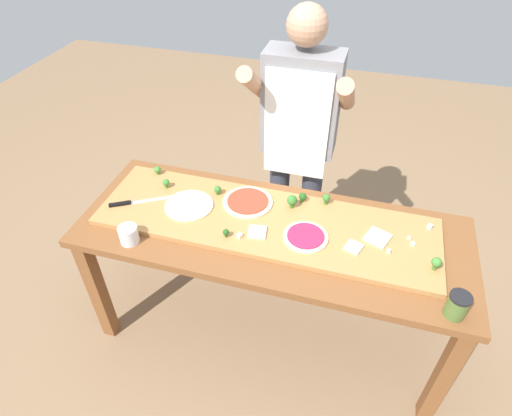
{
  "coord_description": "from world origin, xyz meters",
  "views": [
    {
      "loc": [
        0.34,
        -1.48,
        2.22
      ],
      "look_at": [
        -0.09,
        0.03,
        0.88
      ],
      "focal_mm": 30.11,
      "sensor_mm": 36.0,
      "label": 1
    }
  ],
  "objects_px": {
    "prep_table": "(272,244)",
    "pizza_slice_far_right": "(378,237)",
    "cheese_crumble_c": "(409,238)",
    "pizza_slice_near_left": "(354,247)",
    "broccoli_floret_front_mid": "(166,183)",
    "broccoli_floret_center_right": "(437,263)",
    "cook_center": "(299,133)",
    "broccoli_floret_front_right": "(158,170)",
    "cheese_crumble_e": "(389,251)",
    "cheese_crumble_d": "(430,227)",
    "broccoli_floret_center_left": "(292,201)",
    "broccoli_floret_back_left": "(326,198)",
    "cheese_crumble_a": "(240,236)",
    "flour_cup": "(129,235)",
    "pizza_slice_center": "(257,232)",
    "chefs_knife": "(132,202)",
    "pizza_whole_tomato_red": "(248,202)",
    "cheese_crumble_b": "(413,244)",
    "sauce_jar": "(457,305)",
    "broccoli_floret_front_left": "(303,197)",
    "pizza_whole_beet_magenta": "(306,237)",
    "broccoli_floret_back_right": "(226,233)",
    "broccoli_floret_back_mid": "(218,190)",
    "pizza_whole_white_garlic": "(189,205)"
  },
  "relations": [
    {
      "from": "cheese_crumble_c",
      "to": "cheese_crumble_d",
      "type": "height_order",
      "value": "cheese_crumble_d"
    },
    {
      "from": "flour_cup",
      "to": "cook_center",
      "type": "height_order",
      "value": "cook_center"
    },
    {
      "from": "pizza_slice_center",
      "to": "broccoli_floret_center_right",
      "type": "distance_m",
      "value": 0.8
    },
    {
      "from": "prep_table",
      "to": "broccoli_floret_front_mid",
      "type": "height_order",
      "value": "broccoli_floret_front_mid"
    },
    {
      "from": "cheese_crumble_b",
      "to": "broccoli_floret_back_left",
      "type": "bearing_deg",
      "value": 156.55
    },
    {
      "from": "cheese_crumble_d",
      "to": "cheese_crumble_e",
      "type": "xyz_separation_m",
      "value": [
        -0.18,
        -0.22,
        -0.0
      ]
    },
    {
      "from": "pizza_slice_near_left",
      "to": "broccoli_floret_center_left",
      "type": "height_order",
      "value": "broccoli_floret_center_left"
    },
    {
      "from": "broccoli_floret_front_right",
      "to": "cheese_crumble_e",
      "type": "xyz_separation_m",
      "value": [
        1.26,
        -0.26,
        -0.02
      ]
    },
    {
      "from": "prep_table",
      "to": "pizza_slice_far_right",
      "type": "xyz_separation_m",
      "value": [
        0.49,
        0.05,
        0.14
      ]
    },
    {
      "from": "pizza_slice_far_right",
      "to": "sauce_jar",
      "type": "bearing_deg",
      "value": -45.55
    },
    {
      "from": "flour_cup",
      "to": "cheese_crumble_e",
      "type": "bearing_deg",
      "value": 11.39
    },
    {
      "from": "cheese_crumble_e",
      "to": "pizza_slice_center",
      "type": "bearing_deg",
      "value": -175.97
    },
    {
      "from": "pizza_slice_far_right",
      "to": "cheese_crumble_c",
      "type": "xyz_separation_m",
      "value": [
        0.14,
        0.04,
        0.0
      ]
    },
    {
      "from": "cheese_crumble_a",
      "to": "cheese_crumble_e",
      "type": "bearing_deg",
      "value": 7.94
    },
    {
      "from": "pizza_slice_near_left",
      "to": "broccoli_floret_center_right",
      "type": "relative_size",
      "value": 1.09
    },
    {
      "from": "pizza_whole_tomato_red",
      "to": "prep_table",
      "type": "bearing_deg",
      "value": -38.6
    },
    {
      "from": "pizza_whole_beet_magenta",
      "to": "pizza_slice_near_left",
      "type": "bearing_deg",
      "value": -1.53
    },
    {
      "from": "prep_table",
      "to": "chefs_knife",
      "type": "distance_m",
      "value": 0.74
    },
    {
      "from": "pizza_slice_near_left",
      "to": "cook_center",
      "type": "relative_size",
      "value": 0.04
    },
    {
      "from": "chefs_knife",
      "to": "pizza_whole_white_garlic",
      "type": "distance_m",
      "value": 0.29
    },
    {
      "from": "cheese_crumble_a",
      "to": "flour_cup",
      "type": "distance_m",
      "value": 0.52
    },
    {
      "from": "broccoli_floret_center_left",
      "to": "broccoli_floret_back_left",
      "type": "height_order",
      "value": "broccoli_floret_center_left"
    },
    {
      "from": "broccoli_floret_center_left",
      "to": "flour_cup",
      "type": "xyz_separation_m",
      "value": [
        -0.68,
        -0.42,
        -0.03
      ]
    },
    {
      "from": "pizza_slice_near_left",
      "to": "broccoli_floret_back_right",
      "type": "bearing_deg",
      "value": -171.24
    },
    {
      "from": "pizza_slice_near_left",
      "to": "broccoli_floret_center_right",
      "type": "xyz_separation_m",
      "value": [
        0.35,
        -0.03,
        0.03
      ]
    },
    {
      "from": "broccoli_floret_front_left",
      "to": "cook_center",
      "type": "bearing_deg",
      "value": 105.93
    },
    {
      "from": "pizza_slice_near_left",
      "to": "broccoli_floret_front_mid",
      "type": "xyz_separation_m",
      "value": [
        -1.01,
        0.18,
        0.03
      ]
    },
    {
      "from": "broccoli_floret_back_left",
      "to": "cook_center",
      "type": "height_order",
      "value": "cook_center"
    },
    {
      "from": "cheese_crumble_a",
      "to": "cheese_crumble_c",
      "type": "relative_size",
      "value": 1.67
    },
    {
      "from": "sauce_jar",
      "to": "prep_table",
      "type": "bearing_deg",
      "value": 161.11
    },
    {
      "from": "pizza_slice_far_right",
      "to": "cheese_crumble_c",
      "type": "bearing_deg",
      "value": 14.47
    },
    {
      "from": "pizza_slice_center",
      "to": "cheese_crumble_e",
      "type": "xyz_separation_m",
      "value": [
        0.6,
        0.04,
        0.0
      ]
    },
    {
      "from": "prep_table",
      "to": "sauce_jar",
      "type": "height_order",
      "value": "sauce_jar"
    },
    {
      "from": "pizza_slice_near_left",
      "to": "broccoli_floret_back_left",
      "type": "bearing_deg",
      "value": 121.55
    },
    {
      "from": "broccoli_floret_back_left",
      "to": "cheese_crumble_d",
      "type": "bearing_deg",
      "value": -5.1
    },
    {
      "from": "pizza_slice_far_right",
      "to": "broccoli_floret_front_mid",
      "type": "height_order",
      "value": "broccoli_floret_front_mid"
    },
    {
      "from": "pizza_slice_near_left",
      "to": "broccoli_floret_center_left",
      "type": "bearing_deg",
      "value": 148.36
    },
    {
      "from": "broccoli_floret_back_left",
      "to": "broccoli_floret_back_mid",
      "type": "bearing_deg",
      "value": -171.96
    },
    {
      "from": "broccoli_floret_front_right",
      "to": "pizza_slice_center",
      "type": "bearing_deg",
      "value": -24.77
    },
    {
      "from": "prep_table",
      "to": "sauce_jar",
      "type": "distance_m",
      "value": 0.88
    },
    {
      "from": "broccoli_floret_front_left",
      "to": "broccoli_floret_center_right",
      "type": "bearing_deg",
      "value": -24.78
    },
    {
      "from": "pizza_whole_tomato_red",
      "to": "cheese_crumble_a",
      "type": "height_order",
      "value": "cheese_crumble_a"
    },
    {
      "from": "pizza_whole_tomato_red",
      "to": "cheese_crumble_b",
      "type": "bearing_deg",
      "value": -5.84
    },
    {
      "from": "pizza_slice_near_left",
      "to": "broccoli_floret_front_mid",
      "type": "bearing_deg",
      "value": 169.91
    },
    {
      "from": "broccoli_floret_front_mid",
      "to": "cheese_crumble_c",
      "type": "relative_size",
      "value": 4.05
    },
    {
      "from": "pizza_whole_white_garlic",
      "to": "pizza_slice_near_left",
      "type": "relative_size",
      "value": 3.47
    },
    {
      "from": "pizza_slice_center",
      "to": "broccoli_floret_front_mid",
      "type": "height_order",
      "value": "broccoli_floret_front_mid"
    },
    {
      "from": "sauce_jar",
      "to": "cheese_crumble_b",
      "type": "bearing_deg",
      "value": 116.78
    },
    {
      "from": "cheese_crumble_c",
      "to": "flour_cup",
      "type": "relative_size",
      "value": 0.14
    },
    {
      "from": "chefs_knife",
      "to": "pizza_slice_near_left",
      "type": "height_order",
      "value": "chefs_knife"
    }
  ]
}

